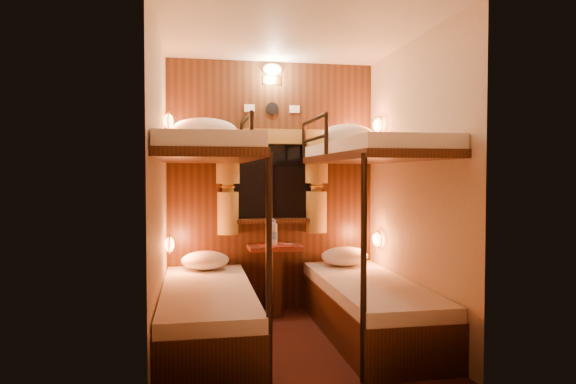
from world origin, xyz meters
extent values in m
plane|color=#350F0E|center=(0.00, 0.00, 0.00)|extent=(2.10, 2.10, 0.00)
plane|color=silver|center=(0.00, 0.00, 2.40)|extent=(2.10, 2.10, 0.00)
plane|color=#C6B293|center=(0.00, 1.05, 1.20)|extent=(2.40, 0.00, 2.40)
plane|color=#C6B293|center=(0.00, -1.05, 1.20)|extent=(2.40, 0.00, 2.40)
plane|color=#C6B293|center=(-1.00, 0.00, 1.20)|extent=(0.00, 2.40, 2.40)
plane|color=#C6B293|center=(1.00, 0.00, 1.20)|extent=(0.00, 2.40, 2.40)
cube|color=#311D0D|center=(0.00, 1.04, 1.20)|extent=(2.00, 0.03, 2.40)
cube|color=#311D0D|center=(-0.65, 0.07, 0.17)|extent=(0.70, 1.90, 0.35)
cube|color=silver|center=(-0.65, 0.07, 0.40)|extent=(0.68, 1.88, 0.10)
cube|color=#311D0D|center=(-0.65, 0.07, 1.45)|extent=(0.70, 1.90, 0.06)
cube|color=silver|center=(-0.65, 0.07, 1.53)|extent=(0.68, 1.88, 0.10)
cylinder|color=black|center=(-0.30, -0.83, 0.72)|extent=(0.04, 0.04, 1.45)
cylinder|color=black|center=(-0.30, 0.95, 1.64)|extent=(0.04, 0.04, 0.32)
cylinder|color=black|center=(-0.30, 0.10, 1.64)|extent=(0.04, 0.04, 0.32)
cylinder|color=black|center=(-0.30, 0.53, 1.80)|extent=(0.04, 0.85, 0.04)
cylinder|color=black|center=(-0.30, 0.53, 1.63)|extent=(0.03, 0.85, 0.03)
cube|color=#311D0D|center=(0.65, 0.07, 0.17)|extent=(0.70, 1.90, 0.35)
cube|color=silver|center=(0.65, 0.07, 0.40)|extent=(0.68, 1.88, 0.10)
cube|color=#311D0D|center=(0.65, 0.07, 1.45)|extent=(0.70, 1.90, 0.06)
cube|color=silver|center=(0.65, 0.07, 1.53)|extent=(0.68, 1.88, 0.10)
cylinder|color=black|center=(0.30, -0.83, 0.72)|extent=(0.04, 0.04, 1.45)
cylinder|color=black|center=(0.30, 0.95, 1.64)|extent=(0.04, 0.04, 0.32)
cylinder|color=black|center=(0.30, 0.10, 1.64)|extent=(0.04, 0.04, 0.32)
cylinder|color=black|center=(0.30, 0.53, 1.80)|extent=(0.04, 0.85, 0.04)
cylinder|color=black|center=(0.30, 0.53, 1.63)|extent=(0.03, 0.85, 0.03)
cube|color=black|center=(0.00, 1.02, 1.25)|extent=(0.98, 0.02, 0.78)
cube|color=black|center=(0.00, 1.01, 1.25)|extent=(0.90, 0.01, 0.70)
cube|color=#311D0D|center=(0.00, 0.97, 0.87)|extent=(1.00, 0.12, 0.04)
cube|color=olive|center=(0.00, 0.98, 1.68)|extent=(1.10, 0.06, 0.14)
cylinder|color=olive|center=(-0.43, 0.97, 1.43)|extent=(0.22, 0.22, 0.40)
cylinder|color=olive|center=(-0.43, 0.97, 1.20)|extent=(0.11, 0.11, 0.12)
cylinder|color=olive|center=(-0.43, 0.97, 0.95)|extent=(0.20, 0.20, 0.40)
torus|color=#B78835|center=(-0.43, 0.97, 1.20)|extent=(0.14, 0.14, 0.02)
cylinder|color=olive|center=(0.43, 0.97, 1.43)|extent=(0.22, 0.22, 0.40)
cylinder|color=olive|center=(0.43, 0.97, 1.20)|extent=(0.11, 0.11, 0.12)
cylinder|color=olive|center=(0.43, 0.97, 0.95)|extent=(0.20, 0.20, 0.40)
torus|color=#B78835|center=(0.43, 0.97, 1.20)|extent=(0.14, 0.14, 0.02)
cylinder|color=black|center=(0.00, 1.02, 1.95)|extent=(0.12, 0.02, 0.12)
cube|color=silver|center=(-0.22, 1.02, 1.95)|extent=(0.10, 0.01, 0.07)
cube|color=silver|center=(0.22, 1.02, 1.95)|extent=(0.10, 0.01, 0.07)
cube|color=#B78835|center=(0.00, 1.02, 2.22)|extent=(0.18, 0.01, 0.08)
ellipsoid|color=#FFCC8C|center=(0.00, 1.00, 2.32)|extent=(0.18, 0.09, 0.11)
ellipsoid|color=orange|center=(-0.96, 0.70, 0.70)|extent=(0.08, 0.20, 0.13)
torus|color=#B78835|center=(-0.96, 0.70, 0.70)|extent=(0.02, 0.17, 0.17)
ellipsoid|color=orange|center=(-0.96, 0.70, 1.78)|extent=(0.08, 0.20, 0.13)
torus|color=#B78835|center=(-0.96, 0.70, 1.78)|extent=(0.02, 0.17, 0.17)
ellipsoid|color=orange|center=(0.96, 0.70, 0.70)|extent=(0.08, 0.20, 0.13)
torus|color=#B78835|center=(0.96, 0.70, 0.70)|extent=(0.02, 0.17, 0.17)
ellipsoid|color=orange|center=(0.96, 0.70, 1.78)|extent=(0.08, 0.20, 0.13)
torus|color=#B78835|center=(0.96, 0.70, 1.78)|extent=(0.02, 0.17, 0.17)
cube|color=#572513|center=(0.00, 0.85, 0.63)|extent=(0.50, 0.34, 0.04)
cube|color=#311D0D|center=(0.00, 0.85, 0.30)|extent=(0.08, 0.30, 0.61)
cube|color=#660F0D|center=(0.00, 0.85, 0.65)|extent=(0.30, 0.34, 0.01)
cylinder|color=#99BFE5|center=(-0.01, 0.86, 0.75)|extent=(0.07, 0.07, 0.21)
cylinder|color=#447DCE|center=(-0.01, 0.86, 0.74)|extent=(0.07, 0.07, 0.07)
cylinder|color=#447DCE|center=(-0.01, 0.86, 0.88)|extent=(0.04, 0.04, 0.03)
cylinder|color=#99BFE5|center=(-0.03, 0.86, 0.76)|extent=(0.07, 0.07, 0.22)
cylinder|color=#447DCE|center=(-0.03, 0.86, 0.75)|extent=(0.07, 0.07, 0.08)
cylinder|color=#447DCE|center=(-0.03, 0.86, 0.89)|extent=(0.04, 0.04, 0.03)
cube|color=silver|center=(0.13, 0.89, 0.65)|extent=(0.10, 0.08, 0.01)
cube|color=silver|center=(0.07, 0.95, 0.65)|extent=(0.09, 0.08, 0.01)
ellipsoid|color=silver|center=(-0.65, 0.77, 0.54)|extent=(0.43, 0.31, 0.17)
ellipsoid|color=silver|center=(0.65, 0.74, 0.54)|extent=(0.45, 0.32, 0.18)
ellipsoid|color=silver|center=(-0.65, 0.76, 1.70)|extent=(0.59, 0.42, 0.23)
ellipsoid|color=silver|center=(0.65, 0.68, 1.68)|extent=(0.49, 0.35, 0.19)
camera|label=1|loc=(-0.74, -3.89, 1.32)|focal=32.00mm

